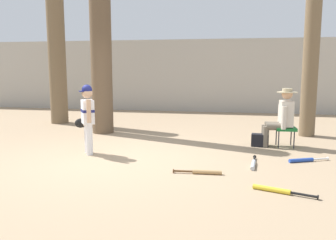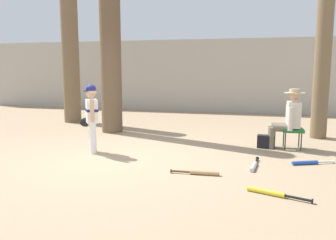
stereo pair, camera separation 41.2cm
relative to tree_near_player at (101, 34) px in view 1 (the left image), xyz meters
The scene contains 13 objects.
ground_plane 3.69m from the tree_near_player, 64.76° to the right, with size 60.00×60.00×0.00m, color #9E8466.
concrete_back_wall 5.14m from the tree_near_player, 76.30° to the left, with size 18.00×0.36×2.65m, color #ADA89E.
tree_near_player is the anchor object (origin of this frame).
tree_behind_spectator 4.98m from the tree_near_player, ahead, with size 0.60×0.60×5.86m.
young_ballplayer 2.78m from the tree_near_player, 75.98° to the right, with size 0.51×0.51×1.31m.
folding_stool 4.81m from the tree_near_player, 11.01° to the right, with size 0.42×0.42×0.41m.
seated_spectator 4.61m from the tree_near_player, 11.32° to the right, with size 0.67×0.53×1.20m.
handbag_beside_stool 4.50m from the tree_near_player, 13.40° to the right, with size 0.34×0.18×0.26m, color black.
tree_far_left 2.25m from the tree_near_player, 145.83° to the left, with size 0.65×0.65×4.82m.
bat_yellow_trainer 5.79m from the tree_near_player, 43.97° to the right, with size 0.79×0.33×0.07m.
bat_aluminum_silver 4.93m from the tree_near_player, 34.20° to the right, with size 0.14×0.79×0.07m.
bat_wood_tan 4.77m from the tree_near_player, 47.44° to the right, with size 0.75×0.10×0.07m.
bat_blue_youth 5.43m from the tree_near_player, 24.29° to the right, with size 0.72×0.36×0.07m.
Camera 1 is at (2.04, -5.70, 1.60)m, focal length 37.44 mm.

